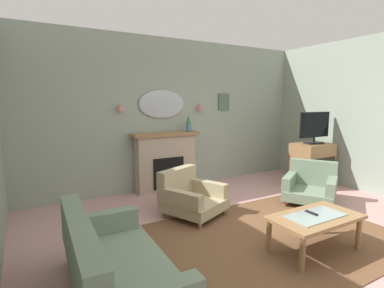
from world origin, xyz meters
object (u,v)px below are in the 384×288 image
(mantel_vase_right, at_px, (188,123))
(wall_sconce_right, at_px, (200,106))
(coffee_table, at_px, (315,220))
(tv_flatscreen, at_px, (315,127))
(framed_picture, at_px, (224,102))
(fireplace, at_px, (166,162))
(tv_cabinet, at_px, (312,165))
(tv_remote, at_px, (311,213))
(floral_couch, at_px, (110,264))
(wall_mirror, at_px, (162,104))
(armchair_in_corner, at_px, (190,196))
(wall_sconce_left, at_px, (120,107))
(armchair_near_fireplace, at_px, (311,185))

(mantel_vase_right, xyz_separation_m, wall_sconce_right, (0.35, 0.12, 0.34))
(coffee_table, relative_size, tv_flatscreen, 1.31)
(framed_picture, relative_size, coffee_table, 0.33)
(wall_sconce_right, bearing_deg, mantel_vase_right, -161.08)
(fireplace, height_order, mantel_vase_right, mantel_vase_right)
(fireplace, bearing_deg, tv_cabinet, -23.67)
(wall_sconce_right, xyz_separation_m, coffee_table, (-0.37, -3.19, -1.28))
(tv_remote, height_order, floral_couch, floral_couch)
(coffee_table, height_order, tv_cabinet, tv_cabinet)
(wall_sconce_right, relative_size, floral_couch, 0.08)
(wall_mirror, distance_m, tv_cabinet, 3.35)
(mantel_vase_right, relative_size, armchair_in_corner, 0.30)
(framed_picture, bearing_deg, coffee_table, -107.33)
(coffee_table, height_order, tv_flatscreen, tv_flatscreen)
(framed_picture, distance_m, tv_remote, 3.60)
(fireplace, height_order, wall_sconce_left, wall_sconce_left)
(tv_remote, xyz_separation_m, floral_couch, (-2.30, 0.30, -0.13))
(armchair_near_fireplace, relative_size, tv_flatscreen, 1.33)
(tv_cabinet, relative_size, tv_flatscreen, 1.07)
(armchair_in_corner, bearing_deg, floral_couch, -139.05)
(tv_remote, xyz_separation_m, tv_cabinet, (2.31, 1.82, -0.00))
(mantel_vase_right, distance_m, tv_flatscreen, 2.60)
(wall_mirror, relative_size, wall_sconce_left, 6.86)
(fireplace, relative_size, tv_flatscreen, 1.62)
(floral_couch, height_order, tv_cabinet, tv_cabinet)
(coffee_table, height_order, tv_remote, tv_remote)
(framed_picture, bearing_deg, fireplace, -174.23)
(fireplace, relative_size, coffee_table, 1.24)
(wall_sconce_right, distance_m, armchair_near_fireplace, 2.64)
(wall_sconce_right, height_order, tv_flatscreen, wall_sconce_right)
(mantel_vase_right, bearing_deg, wall_sconce_right, 18.92)
(mantel_vase_right, relative_size, wall_sconce_right, 2.32)
(wall_sconce_right, bearing_deg, floral_couch, -133.21)
(wall_sconce_left, bearing_deg, wall_sconce_right, 0.00)
(wall_sconce_left, relative_size, tv_flatscreen, 0.17)
(fireplace, distance_m, coffee_table, 3.14)
(tv_remote, distance_m, floral_couch, 2.33)
(fireplace, xyz_separation_m, mantel_vase_right, (0.50, -0.03, 0.75))
(tv_cabinet, bearing_deg, tv_remote, -141.69)
(wall_sconce_right, distance_m, tv_remote, 3.38)
(floral_couch, height_order, tv_flatscreen, tv_flatscreen)
(armchair_in_corner, bearing_deg, tv_cabinet, 2.77)
(tv_flatscreen, bearing_deg, tv_remote, -142.01)
(armchair_in_corner, relative_size, tv_cabinet, 1.19)
(mantel_vase_right, height_order, armchair_in_corner, mantel_vase_right)
(mantel_vase_right, bearing_deg, wall_mirror, 161.22)
(wall_sconce_left, bearing_deg, fireplace, -6.16)
(tv_flatscreen, bearing_deg, wall_mirror, 153.59)
(wall_sconce_right, distance_m, armchair_in_corner, 2.27)
(tv_remote, relative_size, armchair_near_fireplace, 0.14)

